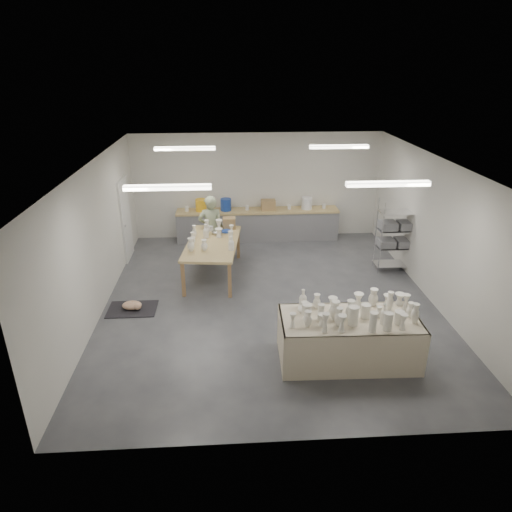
{
  "coord_description": "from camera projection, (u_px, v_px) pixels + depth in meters",
  "views": [
    {
      "loc": [
        -0.84,
        -8.7,
        4.81
      ],
      "look_at": [
        -0.28,
        0.02,
        1.05
      ],
      "focal_mm": 32.0,
      "sensor_mm": 36.0,
      "label": 1
    }
  ],
  "objects": [
    {
      "name": "rug",
      "position": [
        132.0,
        309.0,
        9.56
      ],
      "size": [
        1.0,
        0.7,
        0.02
      ],
      "primitive_type": "cube",
      "color": "black",
      "rests_on": "ground"
    },
    {
      "name": "potter",
      "position": [
        211.0,
        229.0,
        11.58
      ],
      "size": [
        0.67,
        0.47,
        1.74
      ],
      "primitive_type": "imported",
      "rotation": [
        0.0,
        0.0,
        3.22
      ],
      "color": "#94A27E",
      "rests_on": "ground"
    },
    {
      "name": "work_table",
      "position": [
        213.0,
        240.0,
        10.85
      ],
      "size": [
        1.41,
        2.43,
        1.25
      ],
      "rotation": [
        0.0,
        0.0,
        -0.11
      ],
      "color": "tan",
      "rests_on": "ground"
    },
    {
      "name": "red_stool",
      "position": [
        212.0,
        246.0,
        12.06
      ],
      "size": [
        0.44,
        0.44,
        0.32
      ],
      "rotation": [
        0.0,
        0.0,
        0.35
      ],
      "color": "#A8181C",
      "rests_on": "ground"
    },
    {
      "name": "wire_shelf",
      "position": [
        396.0,
        235.0,
        11.04
      ],
      "size": [
        0.88,
        0.48,
        1.8
      ],
      "color": "silver",
      "rests_on": "ground"
    },
    {
      "name": "cat",
      "position": [
        133.0,
        305.0,
        9.51
      ],
      "size": [
        0.46,
        0.37,
        0.17
      ],
      "rotation": [
        0.0,
        0.0,
        -0.26
      ],
      "color": "white",
      "rests_on": "rug"
    },
    {
      "name": "back_counter",
      "position": [
        257.0,
        224.0,
        13.11
      ],
      "size": [
        4.6,
        0.6,
        1.24
      ],
      "color": "tan",
      "rests_on": "ground"
    },
    {
      "name": "room",
      "position": [
        265.0,
        209.0,
        9.19
      ],
      "size": [
        8.0,
        8.02,
        3.0
      ],
      "color": "#424449",
      "rests_on": "ground"
    },
    {
      "name": "drying_table",
      "position": [
        349.0,
        337.0,
        7.8
      ],
      "size": [
        2.37,
        1.16,
        1.19
      ],
      "rotation": [
        0.0,
        0.0,
        -0.02
      ],
      "color": "olive",
      "rests_on": "ground"
    }
  ]
}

